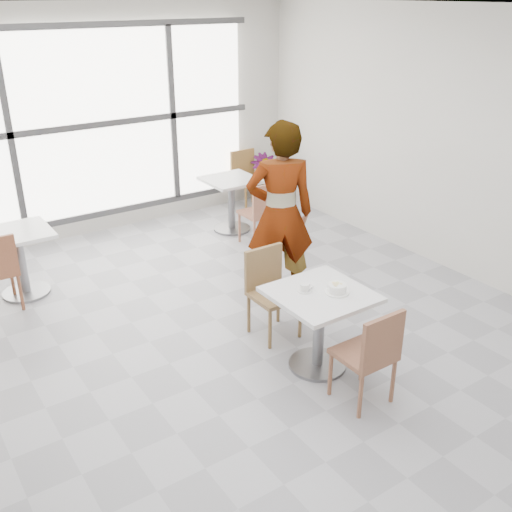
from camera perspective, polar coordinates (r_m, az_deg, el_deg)
floor at (r=5.83m, az=-1.67°, el=-7.97°), size 7.00×7.00×0.00m
ceiling at (r=4.93m, az=-2.12°, el=22.97°), size 7.00×7.00×0.00m
wall_back at (r=8.27m, az=-15.30°, el=12.23°), size 6.00×0.00×6.00m
wall_right at (r=7.19m, az=19.09°, el=10.03°), size 0.00×7.00×7.00m
window at (r=8.21m, az=-15.14°, el=12.17°), size 4.60×0.07×2.52m
main_table at (r=5.20m, az=6.15°, el=-5.74°), size 0.80×0.80×0.75m
chair_near at (r=4.82m, az=11.07°, el=-9.05°), size 0.42×0.42×0.87m
chair_far at (r=5.72m, az=1.33°, el=-2.91°), size 0.42×0.42×0.87m
oatmeal_bowl at (r=5.08m, az=7.83°, el=-3.10°), size 0.21×0.21×0.09m
coffee_cup at (r=5.09m, az=4.73°, el=-3.08°), size 0.16×0.13×0.07m
person at (r=6.15m, az=2.35°, el=4.04°), size 0.85×0.73×1.97m
bg_table_left at (r=6.93m, az=-21.84°, el=0.21°), size 0.70×0.70×0.75m
bg_table_right at (r=8.25m, az=-2.39°, el=5.73°), size 0.70×0.70×0.75m
bg_chair_right_near at (r=7.70m, az=0.56°, el=4.49°), size 0.42×0.42×0.87m
bg_chair_right_far at (r=9.21m, az=-0.95°, el=7.83°), size 0.42×0.42×0.87m
plant_right at (r=9.39m, az=0.70°, el=7.46°), size 0.51×0.51×0.78m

